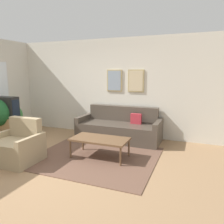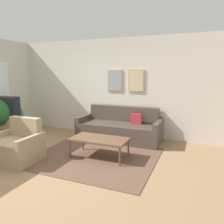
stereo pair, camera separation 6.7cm
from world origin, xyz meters
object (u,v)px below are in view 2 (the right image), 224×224
Objects in this scene: coffee_table at (99,140)px; potted_plant_tall at (0,114)px; couch at (120,129)px; armchair at (17,147)px; tv at (8,107)px.

potted_plant_tall is (-2.90, 0.09, 0.32)m from coffee_table.
couch reaches higher than armchair.
potted_plant_tall is (-2.86, -1.25, 0.40)m from couch.
potted_plant_tall is at bearing -124.62° from tv.
armchair is at bearing -123.77° from couch.
armchair is at bearing -151.73° from coffee_table.
coffee_table is at bearing -88.26° from couch.
tv is 1.78m from armchair.
couch is at bearing 91.74° from coffee_table.
tv is 0.68× the size of armchair.
tv is at bearing -158.40° from couch.
couch is at bearing 66.65° from armchair.
potted_plant_tall is (-1.44, 0.87, 0.42)m from armchair.
coffee_table is 1.93× the size of tv.
tv is (-2.79, 0.25, 0.49)m from coffee_table.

